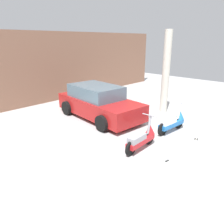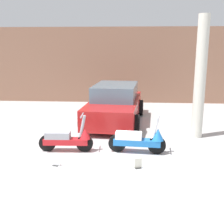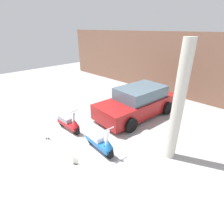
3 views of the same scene
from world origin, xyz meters
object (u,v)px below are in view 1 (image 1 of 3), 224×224
at_px(car_rear_left, 99,102).
at_px(support_column_side, 166,73).
at_px(scooter_front_right, 173,122).
at_px(scooter_front_left, 142,138).
at_px(placard_near_left_scooter, 166,157).
at_px(placard_near_right_scooter, 196,136).

height_order(car_rear_left, support_column_side, support_column_side).
height_order(scooter_front_right, car_rear_left, car_rear_left).
distance_m(scooter_front_left, car_rear_left, 3.54).
height_order(scooter_front_right, placard_near_left_scooter, scooter_front_right).
xyz_separation_m(scooter_front_left, placard_near_left_scooter, (-0.11, -1.00, -0.27)).
xyz_separation_m(scooter_front_left, placard_near_right_scooter, (1.96, -1.01, -0.27)).
bearing_deg(car_rear_left, placard_near_left_scooter, -11.26).
relative_size(car_rear_left, support_column_side, 1.15).
height_order(car_rear_left, placard_near_right_scooter, car_rear_left).
distance_m(scooter_front_left, placard_near_left_scooter, 1.04).
bearing_deg(scooter_front_left, support_column_side, 19.56).
xyz_separation_m(scooter_front_right, car_rear_left, (-0.88, 3.32, 0.31)).
bearing_deg(car_rear_left, support_column_side, 63.21).
height_order(placard_near_right_scooter, support_column_side, support_column_side).
height_order(scooter_front_left, scooter_front_right, scooter_front_right).
bearing_deg(scooter_front_left, placard_near_left_scooter, -98.69).
distance_m(scooter_front_left, support_column_side, 4.55).
bearing_deg(placard_near_right_scooter, scooter_front_right, 86.46).
height_order(car_rear_left, placard_near_left_scooter, car_rear_left).
bearing_deg(support_column_side, scooter_front_left, -158.05).
distance_m(car_rear_left, placard_near_right_scooter, 4.46).
bearing_deg(placard_near_right_scooter, placard_near_left_scooter, 179.58).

